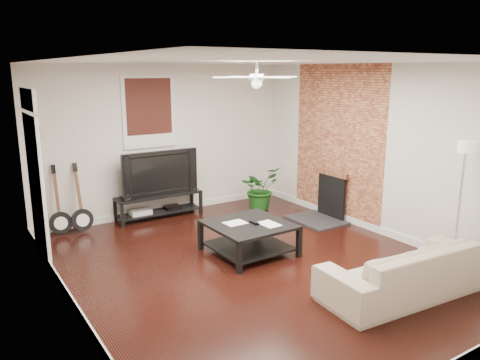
{
  "coord_description": "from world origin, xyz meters",
  "views": [
    {
      "loc": [
        -3.58,
        -5.13,
        2.69
      ],
      "look_at": [
        0.0,
        0.4,
        1.15
      ],
      "focal_mm": 35.29,
      "sensor_mm": 36.0,
      "label": 1
    }
  ],
  "objects": [
    {
      "name": "room",
      "position": [
        0.0,
        0.0,
        1.4
      ],
      "size": [
        5.01,
        6.01,
        2.81
      ],
      "color": "black",
      "rests_on": "ground"
    },
    {
      "name": "sofa",
      "position": [
        1.03,
        -1.73,
        0.32
      ],
      "size": [
        2.27,
        1.03,
        0.64
      ],
      "primitive_type": "imported",
      "rotation": [
        0.0,
        0.0,
        3.07
      ],
      "color": "#C6AB94",
      "rests_on": "floor"
    },
    {
      "name": "brick_accent",
      "position": [
        2.49,
        1.0,
        1.4
      ],
      "size": [
        0.02,
        2.2,
        2.8
      ],
      "primitive_type": "cube",
      "color": "brown",
      "rests_on": "floor"
    },
    {
      "name": "floor_lamp",
      "position": [
        2.2,
        -1.63,
        0.9
      ],
      "size": [
        0.32,
        0.32,
        1.8
      ],
      "primitive_type": null,
      "rotation": [
        0.0,
        0.0,
        -0.08
      ],
      "color": "silver",
      "rests_on": "floor"
    },
    {
      "name": "door_left",
      "position": [
        -2.46,
        1.9,
        1.25
      ],
      "size": [
        0.08,
        1.0,
        2.5
      ],
      "primitive_type": "cube",
      "color": "white",
      "rests_on": "wall_left"
    },
    {
      "name": "tv",
      "position": [
        -0.26,
        2.8,
        0.86
      ],
      "size": [
        1.44,
        0.19,
        0.83
      ],
      "primitive_type": "imported",
      "color": "black",
      "rests_on": "tv_stand"
    },
    {
      "name": "ceiling_fan",
      "position": [
        0.0,
        0.0,
        2.6
      ],
      "size": [
        1.24,
        1.24,
        0.32
      ],
      "primitive_type": null,
      "color": "white",
      "rests_on": "ceiling"
    },
    {
      "name": "guitar_right",
      "position": [
        -1.68,
        2.72,
        0.6
      ],
      "size": [
        0.38,
        0.28,
        1.19
      ],
      "primitive_type": null,
      "rotation": [
        0.0,
        0.0,
        0.05
      ],
      "color": "black",
      "rests_on": "floor"
    },
    {
      "name": "potted_plant",
      "position": [
        1.63,
        2.2,
        0.42
      ],
      "size": [
        0.91,
        0.85,
        0.85
      ],
      "primitive_type": "imported",
      "rotation": [
        0.0,
        0.0,
        0.28
      ],
      "color": "#175017",
      "rests_on": "floor"
    },
    {
      "name": "window_back",
      "position": [
        -0.3,
        2.97,
        1.95
      ],
      "size": [
        1.0,
        0.06,
        1.3
      ],
      "primitive_type": "cube",
      "color": "black",
      "rests_on": "wall_back"
    },
    {
      "name": "coffee_table",
      "position": [
        0.16,
        0.4,
        0.24
      ],
      "size": [
        1.15,
        1.15,
        0.47
      ],
      "primitive_type": "cube",
      "rotation": [
        0.0,
        0.0,
        0.02
      ],
      "color": "black",
      "rests_on": "floor"
    },
    {
      "name": "fireplace",
      "position": [
        2.2,
        1.0,
        0.46
      ],
      "size": [
        0.8,
        1.1,
        0.92
      ],
      "primitive_type": "cube",
      "color": "black",
      "rests_on": "floor"
    },
    {
      "name": "tv_stand",
      "position": [
        -0.26,
        2.78,
        0.22
      ],
      "size": [
        1.61,
        0.43,
        0.45
      ],
      "primitive_type": "cube",
      "color": "black",
      "rests_on": "floor"
    },
    {
      "name": "guitar_left",
      "position": [
        -2.03,
        2.75,
        0.6
      ],
      "size": [
        0.38,
        0.28,
        1.19
      ],
      "primitive_type": null,
      "rotation": [
        0.0,
        0.0,
        -0.05
      ],
      "color": "black",
      "rests_on": "floor"
    }
  ]
}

